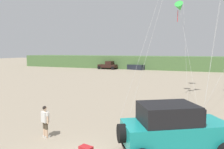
{
  "coord_description": "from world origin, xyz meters",
  "views": [
    {
      "loc": [
        4.29,
        -7.34,
        4.47
      ],
      "look_at": [
        0.05,
        3.02,
        3.29
      ],
      "focal_mm": 36.08,
      "sensor_mm": 36.0,
      "label": 1
    }
  ],
  "objects": [
    {
      "name": "distant_sedan",
      "position": [
        -10.76,
        44.63,
        0.6
      ],
      "size": [
        4.52,
        2.94,
        1.2
      ],
      "primitive_type": "cube",
      "rotation": [
        0.0,
        0.0,
        -0.32
      ],
      "color": "#1E232D",
      "rests_on": "ground_plane"
    },
    {
      "name": "person_watching",
      "position": [
        -3.17,
        1.78,
        0.94
      ],
      "size": [
        0.58,
        0.42,
        1.67
      ],
      "color": "#DBB28E",
      "rests_on": "ground_plane"
    },
    {
      "name": "kite_red_delta",
      "position": [
        1.92,
        15.53,
        8.63
      ],
      "size": [
        2.59,
        4.21,
        9.28
      ],
      "color": "green",
      "rests_on": "ground_plane"
    },
    {
      "name": "distant_pickup",
      "position": [
        -17.56,
        43.42,
        0.94
      ],
      "size": [
        4.68,
        2.55,
        1.98
      ],
      "color": "black",
      "rests_on": "ground_plane"
    },
    {
      "name": "jeep",
      "position": [
        3.2,
        2.22,
        1.2
      ],
      "size": [
        4.97,
        4.28,
        2.26
      ],
      "color": "teal",
      "rests_on": "ground_plane"
    },
    {
      "name": "dune_ridge",
      "position": [
        0.86,
        48.75,
        1.59
      ],
      "size": [
        90.0,
        8.53,
        3.17
      ],
      "primitive_type": "cube",
      "color": "#4C703D",
      "rests_on": "ground_plane"
    }
  ]
}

